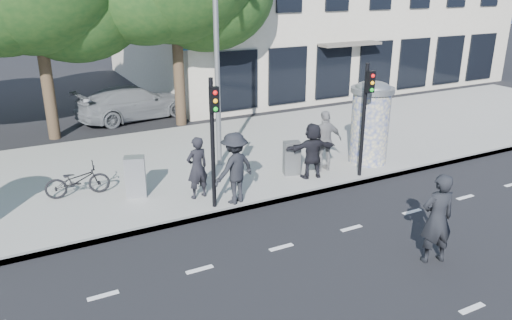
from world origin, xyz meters
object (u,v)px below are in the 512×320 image
cabinet_left (135,177)px  car_right (134,103)px  ped_d (235,168)px  ped_e (325,141)px  traffic_pole_far (366,109)px  street_lamp (217,15)px  ad_column_right (370,121)px  traffic_pole_near (213,131)px  man_road (437,219)px  cabinet_right (292,158)px  ped_f (312,151)px  bicycle (77,180)px  ped_b (197,168)px

cabinet_left → car_right: bearing=94.0°
ped_d → ped_e: size_ratio=1.02×
traffic_pole_far → street_lamp: (-3.40, 2.84, 2.56)m
ped_d → ad_column_right: bearing=172.2°
traffic_pole_far → ped_e: size_ratio=1.79×
traffic_pole_near → ad_column_right: bearing=8.9°
man_road → ad_column_right: bearing=-101.7°
street_lamp → cabinet_right: 4.76m
ad_column_right → ped_f: (-2.39, -0.30, -0.54)m
traffic_pole_near → ped_e: bearing=12.8°
ped_d → cabinet_left: 2.79m
traffic_pole_near → bicycle: size_ratio=1.99×
ped_e → ad_column_right: bearing=-172.7°
traffic_pole_near → ped_f: 3.68m
street_lamp → cabinet_left: street_lamp is taller
ad_column_right → ped_e: (-1.71, 0.02, -0.44)m
traffic_pole_near → ped_b: 1.46m
traffic_pole_near → cabinet_left: 2.79m
car_right → ped_d: bearing=169.7°
traffic_pole_near → ped_e: size_ratio=1.79×
man_road → car_right: (-2.61, 14.71, -0.29)m
street_lamp → bicycle: size_ratio=4.69×
traffic_pole_near → street_lamp: street_lamp is taller
ped_f → bicycle: size_ratio=0.99×
ad_column_right → bicycle: bearing=170.2°
ped_b → cabinet_left: (-1.46, 0.89, -0.30)m
ped_d → bicycle: (-3.64, 2.38, -0.52)m
ped_b → street_lamp: bearing=-136.8°
man_road → ped_e: bearing=-85.1°
ped_e → traffic_pole_near: bearing=20.7°
ped_e → cabinet_left: size_ratio=1.68×
ad_column_right → car_right: 10.77m
traffic_pole_near → street_lamp: (1.40, 2.84, 2.56)m
street_lamp → ped_f: size_ratio=4.74×
ped_d → cabinet_right: size_ratio=1.88×
bicycle → ad_column_right: bearing=-95.2°
traffic_pole_far → street_lamp: 5.12m
traffic_pole_far → ad_column_right: bearing=42.2°
car_right → traffic_pole_far: bearing=-168.1°
cabinet_right → traffic_pole_near: bearing=-142.4°
ped_f → cabinet_left: size_ratio=1.49×
ped_e → cabinet_left: bearing=0.3°
ped_f → cabinet_right: (-0.39, 0.51, -0.33)m
ped_e → bicycle: bearing=-4.1°
ad_column_right → cabinet_left: ad_column_right is taller
cabinet_right → ped_e: bearing=7.5°
car_right → cabinet_left: bearing=155.3°
traffic_pole_near → traffic_pole_far: size_ratio=1.00×
traffic_pole_far → ped_d: 4.35m
cabinet_right → cabinet_left: bearing=-169.8°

